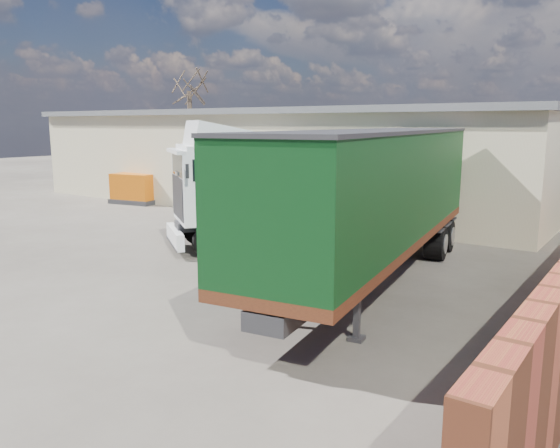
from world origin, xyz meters
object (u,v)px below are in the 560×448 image
Objects in this scene: bare_tree at (189,79)px; panel_van at (250,202)px; tractor_unit at (236,195)px; box_trailer at (375,191)px; orange_skip at (136,190)px.

panel_van is at bearing -37.16° from bare_tree.
panel_van is (14.89, -11.29, -6.96)m from bare_tree.
tractor_unit is 0.52× the size of box_trailer.
bare_tree is 19.94m from panel_van.
box_trailer is 19.56m from orange_skip.
tractor_unit is 6.30m from box_trailer.
orange_skip is at bearing 151.12° from box_trailer.
orange_skip is (5.59, -10.20, -7.17)m from bare_tree.
bare_tree is 13.66m from orange_skip.
orange_skip is (-18.28, 6.69, -1.92)m from box_trailer.
orange_skip is at bearing -61.28° from bare_tree.
box_trailer is at bearing -25.27° from panel_van.
bare_tree is at bearing 149.56° from panel_van.
tractor_unit is at bearing -50.44° from panel_van.
box_trailer is 2.84× the size of panel_van.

